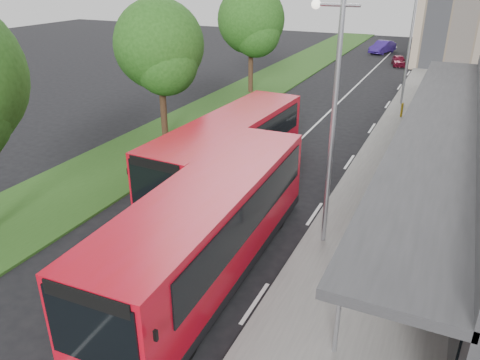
# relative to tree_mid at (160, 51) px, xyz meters

# --- Properties ---
(ground) EXTENTS (120.00, 120.00, 0.00)m
(ground) POSITION_rel_tree_mid_xyz_m (7.01, -9.05, -4.92)
(ground) COLOR black
(ground) RESTS_ON ground
(pavement) EXTENTS (5.00, 80.00, 0.15)m
(pavement) POSITION_rel_tree_mid_xyz_m (13.01, 10.95, -4.84)
(pavement) COLOR slate
(pavement) RESTS_ON ground
(grass_verge) EXTENTS (5.00, 80.00, 0.10)m
(grass_verge) POSITION_rel_tree_mid_xyz_m (0.01, 10.95, -4.87)
(grass_verge) COLOR #244817
(grass_verge) RESTS_ON ground
(lane_centre_line) EXTENTS (0.12, 70.00, 0.01)m
(lane_centre_line) POSITION_rel_tree_mid_xyz_m (7.01, 5.95, -4.91)
(lane_centre_line) COLOR silver
(lane_centre_line) RESTS_ON ground
(kerb_dashes) EXTENTS (0.12, 56.00, 0.01)m
(kerb_dashes) POSITION_rel_tree_mid_xyz_m (10.31, 9.95, -4.91)
(kerb_dashes) COLOR silver
(kerb_dashes) RESTS_ON ground
(tree_mid) EXTENTS (4.74, 4.74, 7.62)m
(tree_mid) POSITION_rel_tree_mid_xyz_m (0.00, 0.00, 0.00)
(tree_mid) COLOR black
(tree_mid) RESTS_ON ground
(tree_far) EXTENTS (4.94, 4.94, 7.94)m
(tree_far) POSITION_rel_tree_mid_xyz_m (-0.00, 12.00, 0.21)
(tree_far) COLOR black
(tree_far) RESTS_ON ground
(lamp_post_near) EXTENTS (1.44, 0.28, 8.00)m
(lamp_post_near) POSITION_rel_tree_mid_xyz_m (11.13, -7.05, -0.20)
(lamp_post_near) COLOR #9A9BA2
(lamp_post_near) RESTS_ON pavement
(lamp_post_far) EXTENTS (1.44, 0.28, 8.00)m
(lamp_post_far) POSITION_rel_tree_mid_xyz_m (11.13, 12.95, -0.20)
(lamp_post_far) COLOR #9A9BA2
(lamp_post_far) RESTS_ON pavement
(bus_main) EXTENTS (3.14, 11.02, 3.10)m
(bus_main) POSITION_rel_tree_mid_xyz_m (8.39, -10.20, -3.33)
(bus_main) COLOR #AE091C
(bus_main) RESTS_ON ground
(bus_second) EXTENTS (3.22, 10.68, 2.99)m
(bus_second) POSITION_rel_tree_mid_xyz_m (5.92, -3.79, -3.39)
(bus_second) COLOR #AE091C
(bus_second) RESTS_ON ground
(litter_bin) EXTENTS (0.67, 0.67, 1.02)m
(litter_bin) POSITION_rel_tree_mid_xyz_m (12.75, 0.48, -4.26)
(litter_bin) COLOR #3A2317
(litter_bin) RESTS_ON pavement
(bollard) EXTENTS (0.19, 0.19, 0.90)m
(bollard) POSITION_rel_tree_mid_xyz_m (11.63, 9.70, -4.32)
(bollard) COLOR yellow
(bollard) RESTS_ON pavement
(car_near) EXTENTS (1.88, 3.24, 1.04)m
(car_near) POSITION_rel_tree_mid_xyz_m (8.92, 28.35, -4.40)
(car_near) COLOR maroon
(car_near) RESTS_ON ground
(car_far) EXTENTS (2.57, 4.41, 1.37)m
(car_far) POSITION_rel_tree_mid_xyz_m (6.14, 35.38, -4.23)
(car_far) COLOR navy
(car_far) RESTS_ON ground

